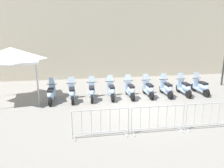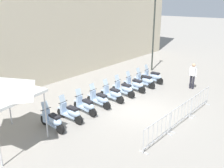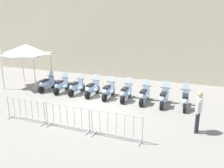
{
  "view_description": "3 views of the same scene",
  "coord_description": "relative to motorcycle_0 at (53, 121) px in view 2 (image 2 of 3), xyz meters",
  "views": [
    {
      "loc": [
        -4.72,
        -9.22,
        3.93
      ],
      "look_at": [
        -0.68,
        2.06,
        0.85
      ],
      "focal_mm": 35.84,
      "sensor_mm": 36.0,
      "label": 1
    },
    {
      "loc": [
        -11.67,
        -5.2,
        5.99
      ],
      "look_at": [
        0.67,
        2.09,
        0.92
      ],
      "focal_mm": 41.31,
      "sensor_mm": 36.0,
      "label": 2
    },
    {
      "loc": [
        3.17,
        -10.55,
        4.33
      ],
      "look_at": [
        0.75,
        1.01,
        1.12
      ],
      "focal_mm": 36.4,
      "sensor_mm": 36.0,
      "label": 3
    }
  ],
  "objects": [
    {
      "name": "ground_plane",
      "position": [
        3.94,
        -2.52,
        -0.45
      ],
      "size": [
        120.0,
        120.0,
        0.0
      ],
      "primitive_type": "plane",
      "color": "gray"
    },
    {
      "name": "motorcycle_0",
      "position": [
        0.0,
        0.0,
        0.0
      ],
      "size": [
        0.69,
        1.71,
        1.24
      ],
      "color": "black",
      "rests_on": "ground"
    },
    {
      "name": "motorcycle_1",
      "position": [
        1.08,
        -0.16,
        0.0
      ],
      "size": [
        0.62,
        1.72,
        1.24
      ],
      "color": "black",
      "rests_on": "ground"
    },
    {
      "name": "motorcycle_2",
      "position": [
        2.14,
        -0.3,
        0.0
      ],
      "size": [
        0.72,
        1.7,
        1.24
      ],
      "color": "black",
      "rests_on": "ground"
    },
    {
      "name": "motorcycle_3",
      "position": [
        3.21,
        -0.46,
        0.0
      ],
      "size": [
        0.68,
        1.71,
        1.24
      ],
      "color": "black",
      "rests_on": "ground"
    },
    {
      "name": "motorcycle_4",
      "position": [
        4.27,
        -0.69,
        0.0
      ],
      "size": [
        0.65,
        1.72,
        1.24
      ],
      "color": "black",
      "rests_on": "ground"
    },
    {
      "name": "motorcycle_5",
      "position": [
        5.34,
        -0.86,
        0.0
      ],
      "size": [
        0.65,
        1.72,
        1.24
      ],
      "color": "black",
      "rests_on": "ground"
    },
    {
      "name": "motorcycle_6",
      "position": [
        6.39,
        -1.09,
        0.0
      ],
      "size": [
        0.66,
        1.72,
        1.24
      ],
      "color": "black",
      "rests_on": "ground"
    },
    {
      "name": "motorcycle_7",
      "position": [
        7.45,
        -1.32,
        0.0
      ],
      "size": [
        0.65,
        1.72,
        1.24
      ],
      "color": "black",
      "rests_on": "ground"
    },
    {
      "name": "motorcycle_8",
      "position": [
        8.53,
        -1.46,
        0.0
      ],
      "size": [
        0.58,
        1.72,
        1.24
      ],
      "color": "black",
      "rests_on": "ground"
    },
    {
      "name": "barrier_segment_0",
      "position": [
        1.36,
        -4.55,
        0.07
      ],
      "size": [
        2.06,
        0.78,
        1.07
      ],
      "color": "#B2B5B7",
      "rests_on": "ground"
    },
    {
      "name": "barrier_segment_1",
      "position": [
        3.5,
        -4.94,
        0.07
      ],
      "size": [
        2.06,
        0.78,
        1.07
      ],
      "color": "#B2B5B7",
      "rests_on": "ground"
    },
    {
      "name": "barrier_segment_2",
      "position": [
        5.64,
        -5.32,
        0.07
      ],
      "size": [
        2.06,
        0.78,
        1.07
      ],
      "color": "#B2B5B7",
      "rests_on": "ground"
    },
    {
      "name": "street_lamp",
      "position": [
        11.41,
        -0.2,
        3.1
      ],
      "size": [
        0.36,
        0.36,
        5.9
      ],
      "color": "#2D332D",
      "rests_on": "ground"
    },
    {
      "name": "officer_near_row_end",
      "position": [
        8.75,
        -4.11,
        0.53
      ],
      "size": [
        0.31,
        0.53,
        1.73
      ],
      "color": "#23232D",
      "rests_on": "ground"
    }
  ]
}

